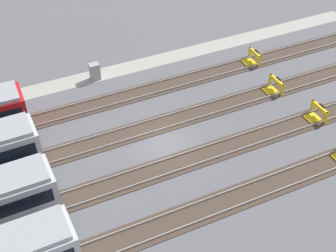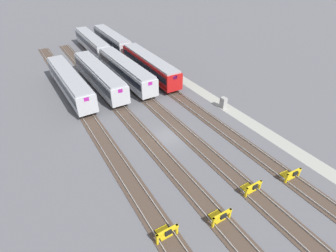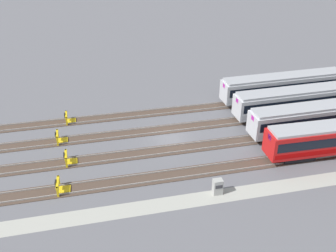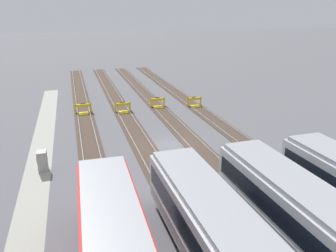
{
  "view_description": "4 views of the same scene",
  "coord_description": "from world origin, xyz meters",
  "views": [
    {
      "loc": [
        11.02,
        24.34,
        24.78
      ],
      "look_at": [
        -0.34,
        -0.0,
        1.8
      ],
      "focal_mm": 50.0,
      "sensor_mm": 36.0,
      "label": 1
    },
    {
      "loc": [
        -22.63,
        13.39,
        19.3
      ],
      "look_at": [
        -0.34,
        -0.0,
        1.8
      ],
      "focal_mm": 28.0,
      "sensor_mm": 36.0,
      "label": 2
    },
    {
      "loc": [
        -9.32,
        -38.78,
        24.12
      ],
      "look_at": [
        -0.34,
        -0.0,
        1.8
      ],
      "focal_mm": 42.0,
      "sensor_mm": 36.0,
      "label": 3
    },
    {
      "loc": [
        26.85,
        -8.12,
        11.66
      ],
      "look_at": [
        -0.34,
        -0.0,
        1.8
      ],
      "focal_mm": 35.0,
      "sensor_mm": 36.0,
      "label": 4
    }
  ],
  "objects": [
    {
      "name": "rail_track_near_inner",
      "position": [
        0.0,
        -2.35,
        0.04
      ],
      "size": [
        90.0,
        2.24,
        0.21
      ],
      "color": "#47382D",
      "rests_on": "ground"
    },
    {
      "name": "service_walkway",
      "position": [
        0.0,
        -11.29,
        0.0
      ],
      "size": [
        54.0,
        2.0,
        0.01
      ],
      "primitive_type": "cube",
      "color": "#9E9E93",
      "rests_on": "ground"
    },
    {
      "name": "subway_car_front_row_right_inner",
      "position": [
        17.97,
        -2.41,
        2.04
      ],
      "size": [
        18.04,
        3.11,
        3.7
      ],
      "color": "#B7BABF",
      "rests_on": "ground"
    },
    {
      "name": "electrical_cabinet",
      "position": [
        2.0,
        -10.85,
        0.8
      ],
      "size": [
        0.9,
        0.73,
        1.6
      ],
      "color": "#9E9E99",
      "rests_on": "ground"
    },
    {
      "name": "ground_plane",
      "position": [
        0.0,
        0.0,
        0.0
      ],
      "size": [
        400.0,
        400.0,
        0.0
      ],
      "primitive_type": "plane",
      "color": "#5B5B60"
    },
    {
      "name": "bumper_stop_middle_track",
      "position": [
        -12.77,
        2.35,
        0.51
      ],
      "size": [
        1.34,
        2.0,
        1.22
      ],
      "color": "gold",
      "rests_on": "ground"
    },
    {
      "name": "subway_car_front_row_centre",
      "position": [
        17.97,
        7.09,
        2.04
      ],
      "size": [
        18.05,
        3.19,
        3.7
      ],
      "color": "#B7BABF",
      "rests_on": "ground"
    },
    {
      "name": "subway_car_front_row_left_inner",
      "position": [
        17.97,
        2.33,
        2.04
      ],
      "size": [
        18.05,
        3.18,
        3.7
      ],
      "color": "#B7BABF",
      "rests_on": "ground"
    },
    {
      "name": "bumper_stop_nearest_track",
      "position": [
        -12.59,
        -7.07,
        0.51
      ],
      "size": [
        1.38,
        2.01,
        1.22
      ],
      "color": "gold",
      "rests_on": "ground"
    },
    {
      "name": "rail_track_middle",
      "position": [
        0.0,
        2.35,
        0.04
      ],
      "size": [
        90.0,
        2.24,
        0.21
      ],
      "color": "#47382D",
      "rests_on": "ground"
    },
    {
      "name": "rail_track_far_inner",
      "position": [
        0.0,
        7.06,
        0.04
      ],
      "size": [
        90.0,
        2.23,
        0.21
      ],
      "color": "#47382D",
      "rests_on": "ground"
    },
    {
      "name": "bumper_stop_near_inner_track",
      "position": [
        -11.8,
        -2.35,
        0.51
      ],
      "size": [
        1.35,
        2.0,
        1.22
      ],
      "color": "gold",
      "rests_on": "ground"
    },
    {
      "name": "rail_track_nearest",
      "position": [
        0.0,
        -7.06,
        0.04
      ],
      "size": [
        90.0,
        2.23,
        0.21
      ],
      "color": "#47382D",
      "rests_on": "ground"
    },
    {
      "name": "bumper_stop_far_inner_track",
      "position": [
        -11.73,
        7.06,
        0.51
      ],
      "size": [
        1.34,
        2.0,
        1.22
      ],
      "color": "gold",
      "rests_on": "ground"
    }
  ]
}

